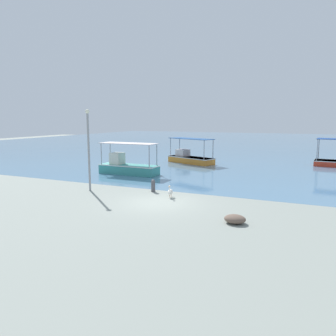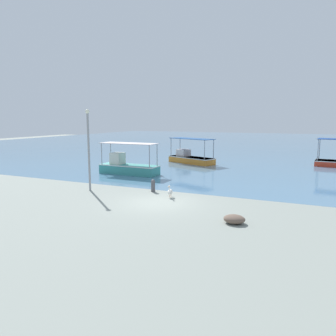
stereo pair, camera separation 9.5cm
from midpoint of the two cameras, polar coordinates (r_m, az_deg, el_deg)
ground at (r=18.88m, az=-1.90°, el=-6.05°), size 120.00×120.00×0.00m
harbor_water at (r=65.10m, az=16.83°, el=4.08°), size 110.00×90.00×0.00m
fishing_boat_center at (r=35.32m, az=3.75°, el=1.81°), size 5.58×3.58×2.66m
fishing_boat_near_left at (r=28.58m, az=-7.17°, el=0.28°), size 5.32×1.80×2.69m
pelican at (r=19.98m, az=0.26°, el=-4.11°), size 0.34×0.81×0.80m
lamp_post at (r=22.19m, az=-13.79°, el=3.88°), size 0.28×0.28×5.37m
mooring_bollard at (r=21.56m, az=-2.72°, el=-3.00°), size 0.28×0.28×0.82m
net_pile at (r=15.54m, az=11.41°, el=-8.71°), size 1.00×0.85×0.40m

